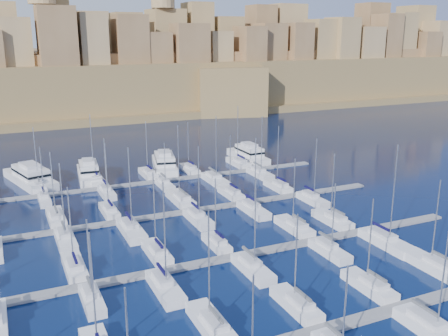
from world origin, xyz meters
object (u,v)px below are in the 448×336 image
sailboat_2 (211,324)px  motor_yacht_a (30,176)px  sailboat_4 (369,286)px  motor_yacht_b (89,172)px  motor_yacht_c (165,163)px  motor_yacht_d (248,154)px

sailboat_2 → motor_yacht_a: sailboat_2 is taller
sailboat_2 → sailboat_4: sailboat_2 is taller
sailboat_4 → motor_yacht_b: 74.06m
sailboat_2 → sailboat_4: bearing=-0.8°
sailboat_4 → motor_yacht_b: size_ratio=0.81×
sailboat_4 → motor_yacht_b: (-24.85, 69.76, 0.99)m
motor_yacht_b → sailboat_2: bearing=-88.4°
motor_yacht_a → motor_yacht_c: 31.90m
motor_yacht_c → motor_yacht_d: (23.67, -0.47, -0.00)m
sailboat_2 → motor_yacht_d: 80.88m
motor_yacht_a → motor_yacht_b: size_ratio=1.27×
sailboat_4 → sailboat_2: bearing=179.2°
sailboat_4 → motor_yacht_c: (-5.82, 70.62, 0.99)m
sailboat_2 → motor_yacht_d: bearing=59.7°
sailboat_2 → motor_yacht_d: (40.81, 69.82, 0.97)m
motor_yacht_a → sailboat_2: bearing=-78.3°
sailboat_2 → motor_yacht_b: (-1.88, 69.44, 0.97)m
motor_yacht_b → motor_yacht_d: 42.70m
sailboat_2 → motor_yacht_c: size_ratio=0.83×
motor_yacht_a → motor_yacht_b: bearing=-8.5°
sailboat_4 → motor_yacht_a: size_ratio=0.64×
sailboat_4 → motor_yacht_b: sailboat_4 is taller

